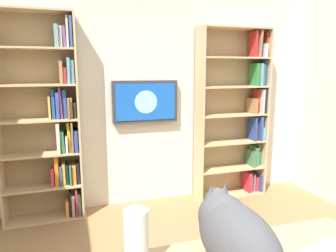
{
  "coord_description": "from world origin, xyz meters",
  "views": [
    {
      "loc": [
        0.8,
        1.4,
        1.61
      ],
      "look_at": [
        0.01,
        -1.12,
        1.14
      ],
      "focal_mm": 33.11,
      "sensor_mm": 36.0,
      "label": 1
    }
  ],
  "objects_px": {
    "bookshelf_left": "(239,113)",
    "paper_towel_roll": "(136,239)",
    "bookshelf_right": "(49,123)",
    "wall_mounted_tv": "(145,102)",
    "cat": "(233,233)"
  },
  "relations": [
    {
      "from": "bookshelf_left",
      "to": "paper_towel_roll",
      "type": "height_order",
      "value": "bookshelf_left"
    },
    {
      "from": "bookshelf_right",
      "to": "paper_towel_roll",
      "type": "relative_size",
      "value": 7.93
    },
    {
      "from": "wall_mounted_tv",
      "to": "paper_towel_roll",
      "type": "relative_size",
      "value": 2.8
    },
    {
      "from": "bookshelf_right",
      "to": "cat",
      "type": "relative_size",
      "value": 3.14
    },
    {
      "from": "cat",
      "to": "paper_towel_roll",
      "type": "height_order",
      "value": "cat"
    },
    {
      "from": "bookshelf_right",
      "to": "wall_mounted_tv",
      "type": "bearing_deg",
      "value": -175.46
    },
    {
      "from": "bookshelf_right",
      "to": "cat",
      "type": "height_order",
      "value": "bookshelf_right"
    },
    {
      "from": "bookshelf_right",
      "to": "cat",
      "type": "xyz_separation_m",
      "value": [
        -0.88,
        2.34,
        -0.16
      ]
    },
    {
      "from": "cat",
      "to": "paper_towel_roll",
      "type": "xyz_separation_m",
      "value": [
        0.41,
        -0.12,
        -0.03
      ]
    },
    {
      "from": "bookshelf_right",
      "to": "paper_towel_roll",
      "type": "distance_m",
      "value": 2.27
    },
    {
      "from": "bookshelf_left",
      "to": "paper_towel_roll",
      "type": "bearing_deg",
      "value": 51.06
    },
    {
      "from": "cat",
      "to": "wall_mounted_tv",
      "type": "bearing_deg",
      "value": -94.36
    },
    {
      "from": "wall_mounted_tv",
      "to": "paper_towel_roll",
      "type": "distance_m",
      "value": 2.41
    },
    {
      "from": "bookshelf_left",
      "to": "bookshelf_right",
      "type": "xyz_separation_m",
      "value": [
        2.26,
        0.0,
        -0.01
      ]
    },
    {
      "from": "wall_mounted_tv",
      "to": "cat",
      "type": "bearing_deg",
      "value": 85.64
    }
  ]
}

